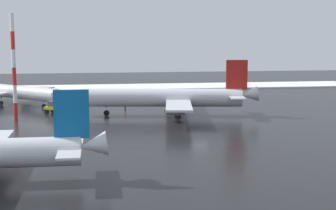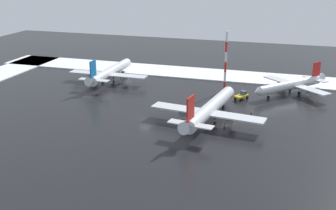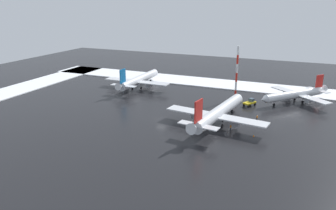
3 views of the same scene
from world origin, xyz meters
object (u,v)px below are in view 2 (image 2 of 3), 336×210
object	(u,v)px
pushback_tug	(242,95)
ground_crew_beside_wing	(224,125)
airplane_parked_starboard	(210,109)
traffic_cone_near_nose	(230,123)
antenna_mast	(226,62)
airplane_parked_portside	(110,72)
airplane_distant_tail	(291,85)
traffic_cone_mid_line	(250,133)
ground_crew_by_nose_gear	(251,113)
ground_crew_near_tug	(189,118)

from	to	relation	value
pushback_tug	ground_crew_beside_wing	world-z (taller)	pushback_tug
airplane_parked_starboard	traffic_cone_near_nose	bearing A→B (deg)	-84.82
antenna_mast	traffic_cone_near_nose	size ratio (longest dim) A/B	34.83
airplane_parked_portside	traffic_cone_near_nose	bearing A→B (deg)	-121.19
airplane_parked_starboard	airplane_distant_tail	size ratio (longest dim) A/B	1.48
ground_crew_beside_wing	antenna_mast	world-z (taller)	antenna_mast
antenna_mast	traffic_cone_mid_line	distance (m)	36.21
pushback_tug	airplane_parked_portside	bearing A→B (deg)	110.84
ground_crew_by_nose_gear	ground_crew_near_tug	world-z (taller)	same
airplane_parked_starboard	ground_crew_by_nose_gear	world-z (taller)	airplane_parked_starboard
airplane_parked_portside	airplane_distant_tail	xyz separation A→B (m)	(-59.99, -3.21, -0.36)
ground_crew_by_nose_gear	ground_crew_near_tug	bearing A→B (deg)	-107.07
pushback_tug	antenna_mast	size ratio (longest dim) A/B	0.27
airplane_parked_starboard	ground_crew_near_tug	size ratio (longest dim) A/B	20.98
airplane_distant_tail	ground_crew_beside_wing	world-z (taller)	airplane_distant_tail
pushback_tug	ground_crew_by_nose_gear	xyz separation A→B (m)	(-4.42, 13.78, -0.31)
ground_crew_near_tug	pushback_tug	bearing A→B (deg)	-96.56
ground_crew_beside_wing	ground_crew_near_tug	xyz separation A→B (m)	(9.67, -1.93, 0.00)
traffic_cone_mid_line	airplane_distant_tail	bearing A→B (deg)	-102.84
airplane_parked_starboard	ground_crew_near_tug	distance (m)	5.95
airplane_distant_tail	ground_crew_by_nose_gear	bearing A→B (deg)	19.97
pushback_tug	ground_crew_beside_wing	bearing A→B (deg)	-153.05
traffic_cone_mid_line	antenna_mast	bearing A→B (deg)	-70.03
ground_crew_by_nose_gear	traffic_cone_near_nose	world-z (taller)	ground_crew_by_nose_gear
airplane_parked_starboard	ground_crew_by_nose_gear	bearing A→B (deg)	-45.71
airplane_distant_tail	pushback_tug	distance (m)	17.21
airplane_parked_portside	ground_crew_by_nose_gear	xyz separation A→B (m)	(-50.59, 20.69, -2.31)
pushback_tug	ground_crew_beside_wing	xyz separation A→B (m)	(1.03, 24.42, -0.31)
airplane_parked_starboard	ground_crew_by_nose_gear	size ratio (longest dim) A/B	20.98
ground_crew_by_nose_gear	antenna_mast	distance (m)	24.62
ground_crew_near_tug	antenna_mast	size ratio (longest dim) A/B	0.09
airplane_parked_portside	traffic_cone_mid_line	size ratio (longest dim) A/B	60.62
ground_crew_beside_wing	airplane_distant_tail	bearing A→B (deg)	-138.84
ground_crew_near_tug	antenna_mast	bearing A→B (deg)	-79.46
airplane_parked_portside	airplane_distant_tail	size ratio (longest dim) A/B	1.38
airplane_distant_tail	traffic_cone_near_nose	xyz separation A→B (m)	(13.95, 31.48, -2.65)
ground_crew_by_nose_gear	ground_crew_near_tug	xyz separation A→B (m)	(15.12, 8.71, 0.00)
airplane_distant_tail	antenna_mast	bearing A→B (deg)	-38.61
airplane_parked_portside	ground_crew_near_tug	bearing A→B (deg)	-129.30
airplane_distant_tail	ground_crew_near_tug	xyz separation A→B (m)	(24.52, 32.62, -1.95)
ground_crew_beside_wing	pushback_tug	bearing A→B (deg)	-117.99
airplane_parked_portside	ground_crew_by_nose_gear	world-z (taller)	airplane_parked_portside
ground_crew_beside_wing	traffic_cone_mid_line	world-z (taller)	ground_crew_beside_wing
airplane_parked_starboard	airplane_parked_portside	distance (m)	49.38
airplane_parked_starboard	ground_crew_near_tug	xyz separation A→B (m)	(5.19, 1.40, -2.55)
airplane_distant_tail	traffic_cone_near_nose	world-z (taller)	airplane_distant_tail
antenna_mast	ground_crew_beside_wing	bearing A→B (deg)	99.90
airplane_parked_starboard	traffic_cone_mid_line	xyz separation A→B (m)	(-11.02, 5.23, -3.25)
airplane_parked_portside	traffic_cone_mid_line	xyz separation A→B (m)	(-51.69, 33.23, -3.01)
ground_crew_beside_wing	traffic_cone_mid_line	size ratio (longest dim) A/B	3.11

